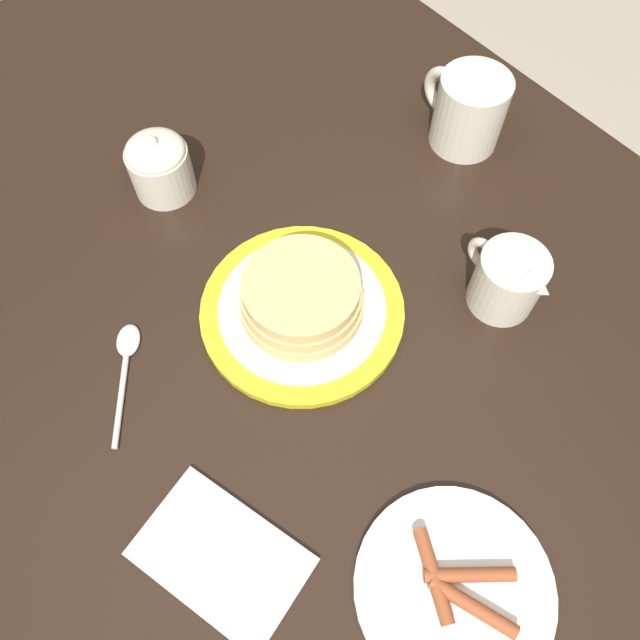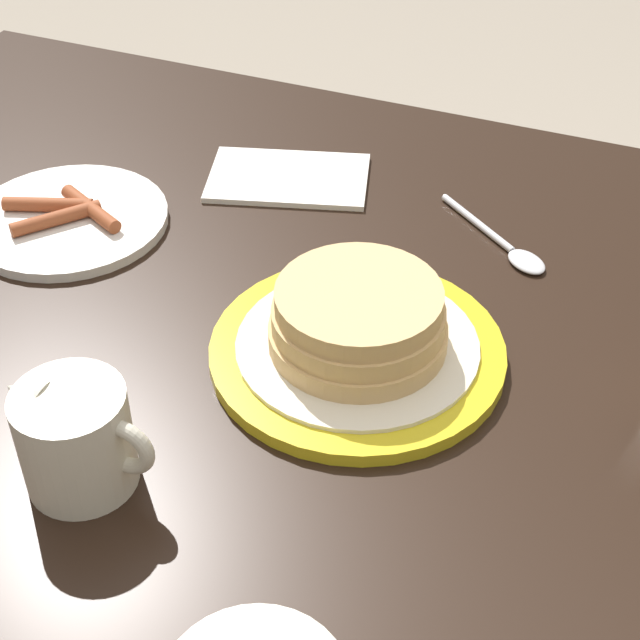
% 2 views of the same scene
% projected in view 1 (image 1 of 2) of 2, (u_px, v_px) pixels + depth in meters
% --- Properties ---
extents(ground_plane, '(8.00, 8.00, 0.00)m').
position_uv_depth(ground_plane, '(310.00, 444.00, 1.42)').
color(ground_plane, gray).
extents(dining_table, '(1.46, 0.97, 0.73)m').
position_uv_depth(dining_table, '(303.00, 309.00, 0.87)').
color(dining_table, black).
rests_on(dining_table, ground_plane).
extents(pancake_plate, '(0.24, 0.24, 0.07)m').
position_uv_depth(pancake_plate, '(302.00, 303.00, 0.73)').
color(pancake_plate, gold).
rests_on(pancake_plate, dining_table).
extents(side_plate_bacon, '(0.19, 0.19, 0.02)m').
position_uv_depth(side_plate_bacon, '(455.00, 588.00, 0.60)').
color(side_plate_bacon, silver).
rests_on(side_plate_bacon, dining_table).
extents(coffee_mug, '(0.13, 0.10, 0.10)m').
position_uv_depth(coffee_mug, '(468.00, 110.00, 0.84)').
color(coffee_mug, beige).
rests_on(coffee_mug, dining_table).
extents(creamer_pitcher, '(0.12, 0.08, 0.09)m').
position_uv_depth(creamer_pitcher, '(508.00, 280.00, 0.72)').
color(creamer_pitcher, beige).
rests_on(creamer_pitcher, dining_table).
extents(sugar_bowl, '(0.08, 0.08, 0.09)m').
position_uv_depth(sugar_bowl, '(159.00, 165.00, 0.80)').
color(sugar_bowl, beige).
rests_on(sugar_bowl, dining_table).
extents(napkin, '(0.19, 0.15, 0.01)m').
position_uv_depth(napkin, '(221.00, 557.00, 0.62)').
color(napkin, silver).
rests_on(napkin, dining_table).
extents(spoon, '(0.13, 0.11, 0.01)m').
position_uv_depth(spoon, '(126.00, 361.00, 0.72)').
color(spoon, silver).
rests_on(spoon, dining_table).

